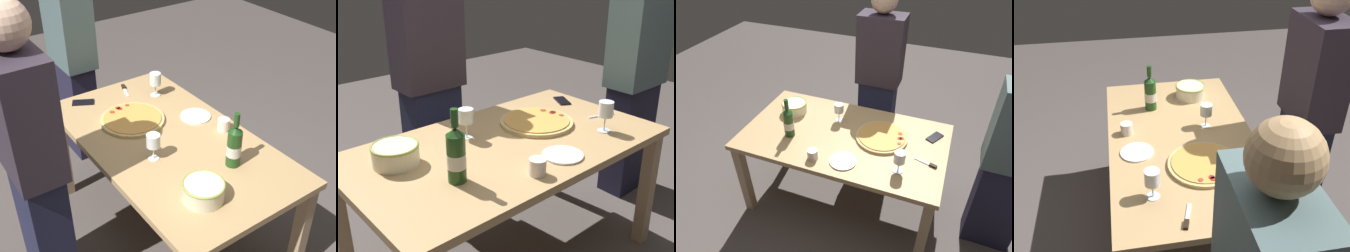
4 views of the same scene
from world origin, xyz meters
TOP-DOWN VIEW (x-y plane):
  - ground_plane at (0.00, 0.00)m, footprint 8.00×8.00m
  - dining_table at (0.00, 0.00)m, footprint 1.60×0.90m
  - pizza at (0.29, 0.07)m, footprint 0.41×0.41m
  - serving_bowl at (-0.52, 0.16)m, footprint 0.22×0.22m
  - wine_bottle at (-0.40, -0.15)m, footprint 0.08×0.08m
  - wine_glass_near_pizza at (-0.11, 0.18)m, footprint 0.08×0.08m
  - wine_glass_by_bottle at (0.49, -0.24)m, footprint 0.08×0.08m
  - cup_amber at (-0.11, -0.33)m, footprint 0.08×0.08m
  - side_plate at (0.10, -0.29)m, footprint 0.20×0.20m
  - cell_phone at (0.68, 0.23)m, footprint 0.13×0.16m
  - pizza_knife at (0.68, -0.10)m, footprint 0.17×0.07m
  - person_host at (0.05, 0.79)m, footprint 0.40×0.24m
  - person_guest_left at (1.22, 0.05)m, footprint 0.42×0.24m

SIDE VIEW (x-z plane):
  - ground_plane at x=0.00m, z-range 0.00..0.00m
  - dining_table at x=0.00m, z-range 0.28..1.03m
  - side_plate at x=0.10m, z-range 0.75..0.76m
  - cell_phone at x=0.68m, z-range 0.75..0.76m
  - pizza_knife at x=0.68m, z-range 0.75..0.76m
  - pizza at x=0.29m, z-range 0.75..0.78m
  - cup_amber at x=-0.11m, z-range 0.75..0.83m
  - serving_bowl at x=-0.52m, z-range 0.75..0.85m
  - person_guest_left at x=1.22m, z-range 0.01..1.62m
  - wine_glass_by_bottle at x=0.49m, z-range 0.78..0.95m
  - wine_glass_near_pizza at x=-0.11m, z-range 0.79..0.95m
  - wine_bottle at x=-0.40m, z-range 0.71..1.04m
  - person_host at x=0.05m, z-range 0.02..1.74m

